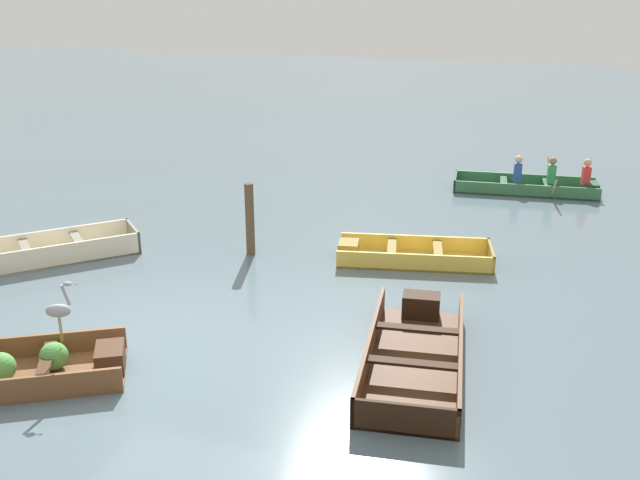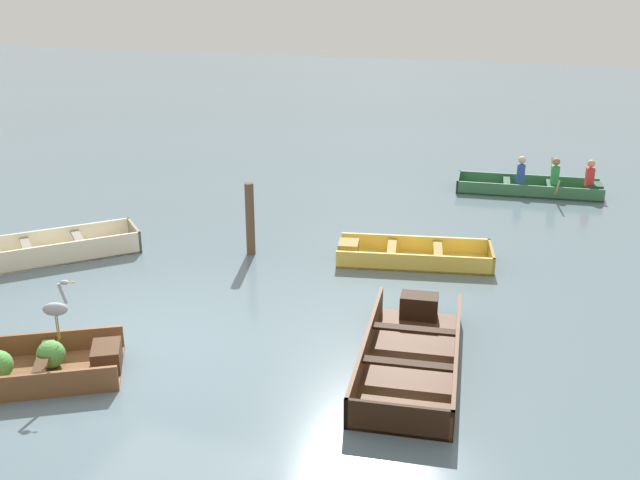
{
  "view_description": "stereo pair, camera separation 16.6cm",
  "coord_description": "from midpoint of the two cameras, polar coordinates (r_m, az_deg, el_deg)",
  "views": [
    {
      "loc": [
        5.09,
        -7.78,
        4.81
      ],
      "look_at": [
        1.15,
        3.89,
        0.35
      ],
      "focal_mm": 40.0,
      "sensor_mm": 36.0,
      "label": 1
    },
    {
      "loc": [
        5.24,
        -7.72,
        4.81
      ],
      "look_at": [
        1.15,
        3.89,
        0.35
      ],
      "focal_mm": 40.0,
      "sensor_mm": 36.0,
      "label": 2
    }
  ],
  "objects": [
    {
      "name": "heron_on_dinghy",
      "position": [
        9.73,
        -20.61,
        -5.18
      ],
      "size": [
        0.45,
        0.25,
        0.84
      ],
      "color": "olive",
      "rests_on": "dinghy_wooden_brown_foreground"
    },
    {
      "name": "skiff_dark_varnish_mid_moored",
      "position": [
        9.8,
        7.13,
        -8.75
      ],
      "size": [
        1.65,
        3.35,
        0.4
      ],
      "color": "#4C2D19",
      "rests_on": "ground"
    },
    {
      "name": "rowboat_green_with_crew",
      "position": [
        18.11,
        16.56,
        4.29
      ],
      "size": [
        3.49,
        2.31,
        0.88
      ],
      "color": "#387047",
      "rests_on": "ground"
    },
    {
      "name": "dinghy_wooden_brown_foreground",
      "position": [
        10.04,
        -22.97,
        -9.5
      ],
      "size": [
        2.97,
        2.41,
        0.43
      ],
      "color": "brown",
      "rests_on": "ground"
    },
    {
      "name": "skiff_yellow_near_moored",
      "position": [
        13.11,
        6.64,
        -1.22
      ],
      "size": [
        2.93,
        1.58,
        0.33
      ],
      "color": "#E5BC47",
      "rests_on": "ground"
    },
    {
      "name": "ground_plane",
      "position": [
        10.48,
        -13.46,
        -7.99
      ],
      "size": [
        80.0,
        80.0,
        0.0
      ],
      "primitive_type": "plane",
      "color": "slate"
    },
    {
      "name": "mooring_post",
      "position": [
        13.23,
        -5.99,
        1.65
      ],
      "size": [
        0.16,
        0.16,
        1.37
      ],
      "primitive_type": "cylinder",
      "color": "brown",
      "rests_on": "ground"
    },
    {
      "name": "skiff_cream_far_moored",
      "position": [
        14.02,
        -21.52,
        -0.95
      ],
      "size": [
        2.81,
        2.86,
        0.42
      ],
      "color": "beige",
      "rests_on": "ground"
    }
  ]
}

